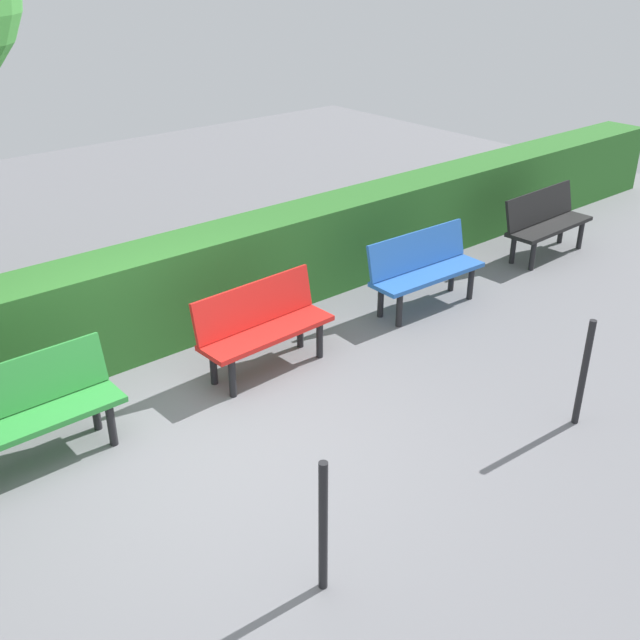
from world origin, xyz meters
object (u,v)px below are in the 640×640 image
at_px(bench_green, 17,413).
at_px(bench_red, 262,324).
at_px(bench_black, 546,220).
at_px(bench_blue, 424,267).

bearing_deg(bench_green, bench_red, 179.68).
bearing_deg(bench_green, bench_black, 179.79).
distance_m(bench_red, bench_green, 2.37).
relative_size(bench_black, bench_red, 1.03).
bearing_deg(bench_black, bench_red, -1.33).
xyz_separation_m(bench_red, bench_green, (2.37, 0.00, 0.00)).
distance_m(bench_blue, bench_red, 2.24).
bearing_deg(bench_green, bench_blue, 179.26).
distance_m(bench_black, bench_green, 7.03).
relative_size(bench_black, bench_blue, 0.99).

